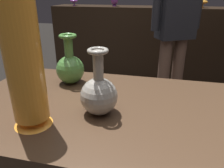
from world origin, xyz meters
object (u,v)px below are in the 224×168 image
at_px(shelf_vase_right, 203,2).
at_px(visitor_center_back, 176,21).
at_px(vase_tall_behind, 24,66).
at_px(shelf_vase_far_left, 74,1).
at_px(vase_centerpiece, 99,94).
at_px(shelf_vase_left, 114,0).
at_px(vase_left_accent, 70,67).

xyz_separation_m(shelf_vase_right, visitor_center_back, (-0.31, -0.78, -0.12)).
bearing_deg(vase_tall_behind, shelf_vase_far_left, 108.69).
height_order(vase_centerpiece, vase_tall_behind, vase_tall_behind).
height_order(vase_centerpiece, shelf_vase_left, shelf_vase_left).
bearing_deg(vase_centerpiece, visitor_center_back, 78.56).
bearing_deg(shelf_vase_far_left, visitor_center_back, -31.42).
bearing_deg(shelf_vase_right, shelf_vase_left, 178.44).
bearing_deg(shelf_vase_far_left, shelf_vase_left, 5.11).
bearing_deg(vase_tall_behind, visitor_center_back, 72.94).
xyz_separation_m(vase_left_accent, shelf_vase_left, (-0.24, 2.01, 0.19)).
bearing_deg(visitor_center_back, vase_left_accent, 38.15).
bearing_deg(shelf_vase_right, vase_centerpiece, -105.10).
distance_m(shelf_vase_far_left, visitor_center_back, 1.47).
height_order(shelf_vase_left, visitor_center_back, visitor_center_back).
relative_size(vase_centerpiece, visitor_center_back, 0.14).
bearing_deg(vase_left_accent, shelf_vase_left, 96.93).
xyz_separation_m(vase_tall_behind, shelf_vase_left, (-0.26, 2.35, 0.07)).
height_order(vase_centerpiece, shelf_vase_far_left, shelf_vase_far_left).
height_order(vase_tall_behind, shelf_vase_left, vase_tall_behind).
height_order(vase_tall_behind, vase_left_accent, vase_tall_behind).
bearing_deg(vase_tall_behind, shelf_vase_right, 71.44).
distance_m(vase_tall_behind, shelf_vase_far_left, 2.43).
distance_m(vase_centerpiece, vase_tall_behind, 0.25).
bearing_deg(vase_centerpiece, shelf_vase_far_left, 113.72).
height_order(vase_left_accent, shelf_vase_right, shelf_vase_right).
relative_size(vase_centerpiece, vase_left_accent, 1.03).
bearing_deg(shelf_vase_left, vase_tall_behind, -83.69).
relative_size(vase_centerpiece, shelf_vase_far_left, 2.33).
bearing_deg(vase_centerpiece, vase_left_accent, 131.08).
distance_m(vase_centerpiece, shelf_vase_right, 2.30).
bearing_deg(vase_left_accent, vase_centerpiece, -48.92).
relative_size(shelf_vase_left, shelf_vase_far_left, 1.36).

